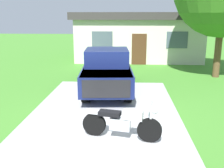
# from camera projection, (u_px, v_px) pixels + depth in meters

# --- Properties ---
(ground_plane) EXTENTS (80.00, 80.00, 0.00)m
(ground_plane) POSITION_uv_depth(u_px,v_px,m) (105.00, 110.00, 9.56)
(ground_plane) COLOR #44852C
(driveway_pad) EXTENTS (5.10, 8.11, 0.01)m
(driveway_pad) POSITION_uv_depth(u_px,v_px,m) (105.00, 110.00, 9.56)
(driveway_pad) COLOR #ADADAD
(driveway_pad) RESTS_ON ground
(motorcycle) EXTENTS (2.19, 0.82, 1.09)m
(motorcycle) POSITION_uv_depth(u_px,v_px,m) (122.00, 122.00, 7.21)
(motorcycle) COLOR black
(motorcycle) RESTS_ON ground
(pickup_truck) EXTENTS (2.38, 5.74, 1.90)m
(pickup_truck) POSITION_uv_depth(u_px,v_px,m) (107.00, 69.00, 11.99)
(pickup_truck) COLOR black
(pickup_truck) RESTS_ON ground
(neighbor_house) EXTENTS (9.60, 5.60, 3.50)m
(neighbor_house) POSITION_uv_depth(u_px,v_px,m) (138.00, 36.00, 20.35)
(neighbor_house) COLOR beige
(neighbor_house) RESTS_ON ground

